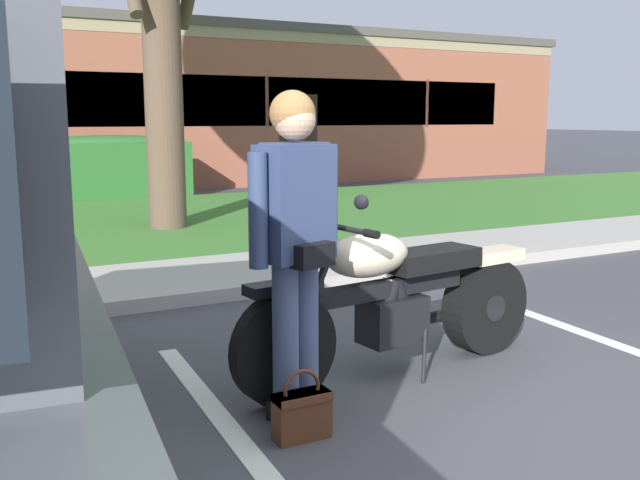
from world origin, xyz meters
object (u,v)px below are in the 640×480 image
object	(u,v)px
handbag	(302,411)
brick_building	(29,106)
motorcycle	(406,297)
rider_person	(295,234)
hedge_center_left	(108,166)

from	to	relation	value
handbag	brick_building	distance (m)	17.39
motorcycle	brick_building	world-z (taller)	brick_building
motorcycle	brick_building	bearing A→B (deg)	90.70
motorcycle	rider_person	distance (m)	1.09
rider_person	brick_building	size ratio (longest dim) A/B	0.06
rider_person	hedge_center_left	distance (m)	10.93
rider_person	hedge_center_left	xyz separation A→B (m)	(1.34, 10.84, -0.34)
handbag	hedge_center_left	xyz separation A→B (m)	(1.42, 11.06, 0.51)
motorcycle	hedge_center_left	world-z (taller)	hedge_center_left
motorcycle	handbag	distance (m)	1.18
brick_building	rider_person	bearing A→B (deg)	-92.37
brick_building	motorcycle	bearing A→B (deg)	-89.30
handbag	hedge_center_left	world-z (taller)	hedge_center_left
hedge_center_left	brick_building	distance (m)	6.37
rider_person	brick_building	world-z (taller)	brick_building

